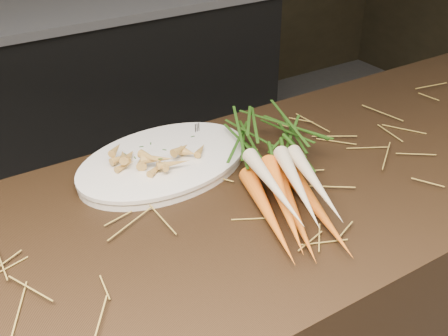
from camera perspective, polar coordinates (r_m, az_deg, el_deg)
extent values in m
cube|color=black|center=(1.54, 6.32, -15.29)|extent=(2.40, 0.70, 0.90)
cube|color=black|center=(3.09, -11.43, 8.37)|extent=(1.80, 0.60, 0.80)
cube|color=#99999E|center=(2.96, -12.29, 15.89)|extent=(1.82, 0.62, 0.04)
cone|color=orange|center=(1.10, 4.59, -4.77)|extent=(0.14, 0.30, 0.04)
cone|color=orange|center=(1.11, 7.08, -4.49)|extent=(0.16, 0.30, 0.04)
cone|color=orange|center=(1.13, 9.51, -4.21)|extent=(0.13, 0.31, 0.04)
cone|color=orange|center=(1.08, 6.11, -3.59)|extent=(0.17, 0.30, 0.04)
cone|color=beige|center=(1.08, 5.14, -1.98)|extent=(0.11, 0.29, 0.05)
cone|color=beige|center=(1.08, 7.56, -1.89)|extent=(0.15, 0.28, 0.04)
cone|color=beige|center=(1.10, 9.30, -1.55)|extent=(0.14, 0.28, 0.05)
ellipsoid|color=#2F6016|center=(1.31, 3.97, 3.39)|extent=(0.28, 0.32, 0.10)
cube|color=silver|center=(1.35, -0.58, 2.84)|extent=(0.09, 0.14, 0.00)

